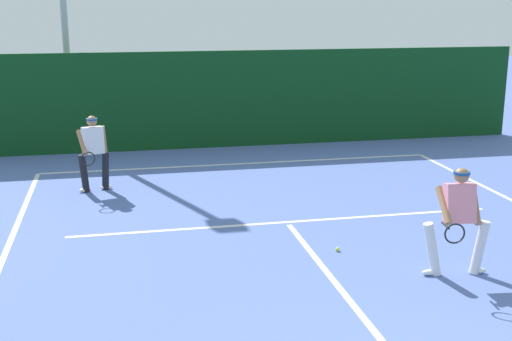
# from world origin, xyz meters

# --- Properties ---
(court_line_baseline_far) EXTENTS (9.60, 0.10, 0.01)m
(court_line_baseline_far) POSITION_xyz_m (0.00, 11.16, 0.00)
(court_line_baseline_far) COLOR white
(court_line_baseline_far) RESTS_ON ground_plane
(court_line_service) EXTENTS (7.83, 0.10, 0.01)m
(court_line_service) POSITION_xyz_m (0.00, 6.55, 0.00)
(court_line_service) COLOR white
(court_line_service) RESTS_ON ground_plane
(court_line_centre) EXTENTS (0.10, 6.40, 0.01)m
(court_line_centre) POSITION_xyz_m (0.00, 3.20, 0.00)
(court_line_centre) COLOR white
(court_line_centre) RESTS_ON ground_plane
(player_near) EXTENTS (1.02, 0.88, 1.63)m
(player_near) POSITION_xyz_m (1.81, 3.71, 0.89)
(player_near) COLOR silver
(player_near) RESTS_ON ground_plane
(player_far) EXTENTS (0.72, 0.90, 1.61)m
(player_far) POSITION_xyz_m (-3.45, 9.41, 0.89)
(player_far) COLOR black
(player_far) RESTS_ON ground_plane
(tennis_ball) EXTENTS (0.07, 0.07, 0.07)m
(tennis_ball) POSITION_xyz_m (0.43, 4.97, 0.03)
(tennis_ball) COLOR #D1E033
(tennis_ball) RESTS_ON ground_plane
(back_fence_windscreen) EXTENTS (16.82, 0.12, 2.62)m
(back_fence_windscreen) POSITION_xyz_m (0.00, 13.25, 1.31)
(back_fence_windscreen) COLOR #0E3D19
(back_fence_windscreen) RESTS_ON ground_plane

